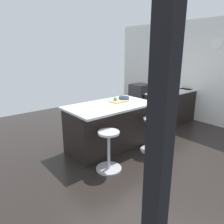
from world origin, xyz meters
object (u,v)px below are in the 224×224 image
object	(u,v)px
cutting_board	(119,101)
fruit_bowl	(124,98)
stool_by_window	(152,136)
apple_green	(115,99)
kitchen_island	(109,126)
stool_middle	(109,152)
oven_range	(140,96)

from	to	relation	value
cutting_board	fruit_bowl	distance (m)	0.22
stool_by_window	fruit_bowl	distance (m)	1.02
stool_by_window	apple_green	world-z (taller)	apple_green
apple_green	stool_by_window	bearing A→B (deg)	111.62
kitchen_island	stool_by_window	world-z (taller)	kitchen_island
apple_green	fruit_bowl	size ratio (longest dim) A/B	0.33
stool_middle	apple_green	size ratio (longest dim) A/B	9.33
apple_green	fruit_bowl	distance (m)	0.25
kitchen_island	apple_green	bearing A→B (deg)	-159.20
cutting_board	oven_range	bearing A→B (deg)	-145.80
stool_middle	cutting_board	xyz separation A→B (m)	(-0.85, -0.71, 0.62)
cutting_board	apple_green	xyz separation A→B (m)	(0.05, -0.06, 0.05)
oven_range	fruit_bowl	xyz separation A→B (m)	(2.30, 1.64, 0.55)
oven_range	stool_middle	size ratio (longest dim) A/B	1.23
oven_range	cutting_board	distance (m)	3.08
oven_range	stool_by_window	size ratio (longest dim) A/B	1.23
oven_range	cutting_board	size ratio (longest dim) A/B	2.40
kitchen_island	stool_by_window	size ratio (longest dim) A/B	2.51
kitchen_island	stool_middle	distance (m)	0.89
stool_middle	apple_green	xyz separation A→B (m)	(-0.80, -0.77, 0.67)
oven_range	cutting_board	xyz separation A→B (m)	(2.51, 1.70, 0.52)
stool_by_window	apple_green	distance (m)	1.07
stool_by_window	fruit_bowl	world-z (taller)	fruit_bowl
cutting_board	fruit_bowl	bearing A→B (deg)	-161.74
stool_by_window	stool_middle	distance (m)	1.11
fruit_bowl	oven_range	bearing A→B (deg)	-144.60
apple_green	fruit_bowl	world-z (taller)	apple_green
stool_by_window	cutting_board	xyz separation A→B (m)	(0.26, -0.71, 0.62)
cutting_board	apple_green	size ratio (longest dim) A/B	4.79
kitchen_island	stool_by_window	bearing A→B (deg)	129.19
stool_middle	fruit_bowl	distance (m)	1.46
oven_range	kitchen_island	bearing A→B (deg)	31.78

